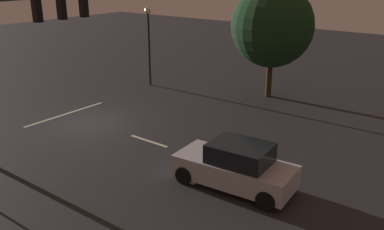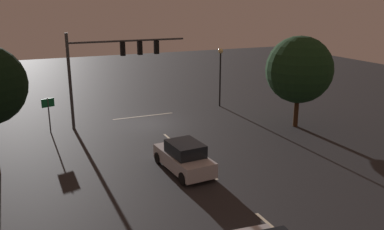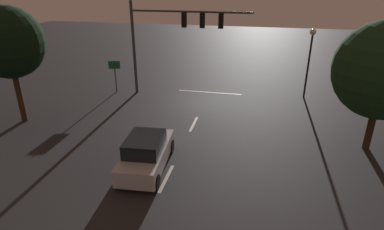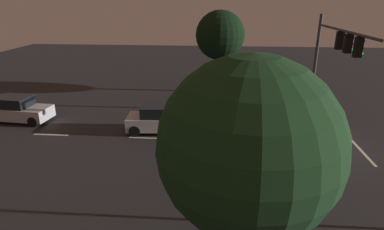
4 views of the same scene
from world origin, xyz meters
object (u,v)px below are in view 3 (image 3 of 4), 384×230
Objects in this scene: car_approaching at (146,153)px; tree_left_far at (384,71)px; street_lamp_left_kerb at (310,51)px; route_sign at (115,69)px; traffic_signal_assembly at (174,30)px; tree_right_near at (8,43)px.

car_approaching is 12.09m from tree_left_far.
street_lamp_left_kerb is (-8.33, -11.84, 2.76)m from car_approaching.
route_sign is at bearing -18.78° from tree_left_far.
traffic_signal_assembly is 10.53m from tree_right_near.
route_sign is at bearing -117.30° from tree_right_near.
tree_left_far is (-12.10, 5.96, -0.70)m from traffic_signal_assembly.
route_sign is at bearing 7.19° from street_lamp_left_kerb.
car_approaching is 14.74m from street_lamp_left_kerb.
route_sign is (4.79, 0.22, -3.13)m from traffic_signal_assembly.
tree_right_near reaches higher than car_approaching.
tree_left_far is at bearing 107.82° from street_lamp_left_kerb.
route_sign is (14.45, 1.82, -1.74)m from street_lamp_left_kerb.
car_approaching is at bearing 97.44° from traffic_signal_assembly.
route_sign reaches higher than car_approaching.
route_sign is 7.91m from tree_right_near.
traffic_signal_assembly is 1.72× the size of street_lamp_left_kerb.
street_lamp_left_kerb is at bearing -170.57° from traffic_signal_assembly.
tree_left_far is at bearing 153.77° from traffic_signal_assembly.
traffic_signal_assembly is 11.13m from car_approaching.
tree_left_far is at bearing -177.93° from tree_right_near.
street_lamp_left_kerb is at bearing -72.18° from tree_left_far.
traffic_signal_assembly is 1.31× the size of tree_left_far.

